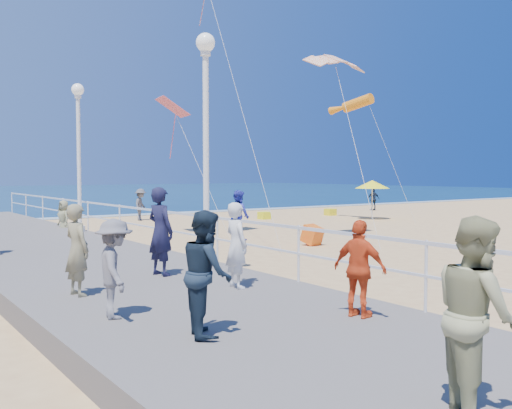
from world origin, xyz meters
TOP-DOWN VIEW (x-y plane):
  - ground at (0.00, 0.00)m, footprint 160.00×160.00m
  - surf_line at (0.00, 20.50)m, footprint 160.00×1.20m
  - boardwalk at (-7.50, 0.00)m, footprint 5.00×44.00m
  - railing at (-5.05, 0.00)m, footprint 0.05×42.00m
  - lamp_post_mid at (-5.35, 0.00)m, footprint 0.44×0.44m
  - lamp_post_far at (-5.35, 9.00)m, footprint 0.44×0.44m
  - woman_holding_toddler at (-6.36, -2.79)m, footprint 0.40×0.59m
  - toddler_held at (-6.21, -2.64)m, footprint 0.38×0.47m
  - spectator_0 at (-6.92, -0.82)m, footprint 0.58×0.75m
  - spectator_1 at (-7.66, -8.57)m, footprint 1.02×1.07m
  - spectator_2 at (-9.01, -3.59)m, footprint 0.74×1.03m
  - spectator_3 at (-6.08, -5.63)m, footprint 0.55×0.90m
  - spectator_6 at (-8.95, -1.76)m, footprint 0.48×0.64m
  - spectator_7 at (-8.36, -5.11)m, footprint 0.85×0.96m
  - beach_walker_a at (0.49, 16.79)m, footprint 1.21×1.23m
  - beach_walker_b at (16.82, 15.36)m, footprint 0.97×0.63m
  - beach_walker_c at (-5.33, 10.99)m, footprint 0.55×0.76m
  - box_kite at (0.95, 3.46)m, footprint 0.66×0.79m
  - beach_umbrella at (11.15, 10.19)m, footprint 1.90×1.90m
  - beach_chair_left at (6.34, 13.63)m, footprint 0.55×0.55m
  - beach_chair_right at (11.22, 13.60)m, footprint 0.55×0.55m
  - kite_parafoil at (3.12, 4.65)m, footprint 2.59×0.94m
  - kite_windsock at (9.82, 10.03)m, footprint 1.05×2.92m
  - kite_diamond_pink at (-1.44, 9.27)m, footprint 1.34×1.50m

SIDE VIEW (x-z plane):
  - ground at x=0.00m, z-range 0.00..0.00m
  - surf_line at x=0.00m, z-range 0.01..0.05m
  - boardwalk at x=-7.50m, z-range 0.00..0.40m
  - beach_chair_left at x=6.34m, z-range 0.00..0.40m
  - beach_chair_right at x=11.22m, z-range 0.00..0.40m
  - box_kite at x=0.95m, z-range -0.07..0.67m
  - beach_walker_c at x=-5.33m, z-range 0.00..1.45m
  - beach_walker_b at x=16.82m, z-range 0.00..1.53m
  - beach_walker_a at x=0.49m, z-range 0.00..1.70m
  - spectator_3 at x=-6.08m, z-range 0.40..1.83m
  - spectator_2 at x=-9.01m, z-range 0.40..1.85m
  - woman_holding_toddler at x=-6.36m, z-range 0.40..1.97m
  - spectator_6 at x=-8.95m, z-range 0.40..1.98m
  - spectator_7 at x=-8.36m, z-range 0.40..2.03m
  - railing at x=-5.05m, z-range 0.98..1.53m
  - spectator_1 at x=-7.66m, z-range 0.40..2.14m
  - spectator_0 at x=-6.92m, z-range 0.40..2.22m
  - toddler_held at x=-6.21m, z-range 1.25..2.19m
  - beach_umbrella at x=11.15m, z-range 0.84..2.98m
  - lamp_post_mid at x=-5.35m, z-range 1.00..6.32m
  - lamp_post_far at x=-5.35m, z-range 1.00..6.32m
  - kite_diamond_pink at x=-1.44m, z-range 4.81..5.54m
  - kite_windsock at x=9.82m, z-range 5.64..6.77m
  - kite_parafoil at x=3.12m, z-range 6.54..7.20m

